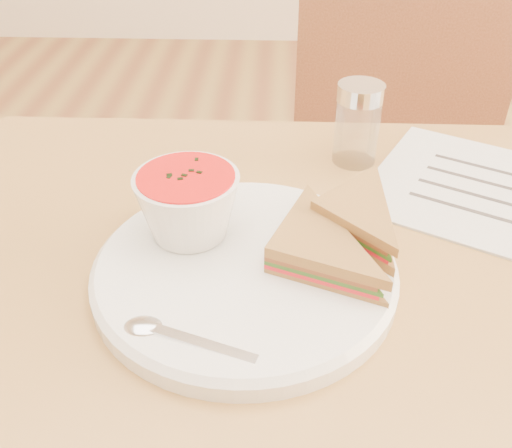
# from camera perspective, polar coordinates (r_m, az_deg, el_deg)

# --- Properties ---
(chair_far) EXTENTS (0.47, 0.47, 0.94)m
(chair_far) POSITION_cam_1_polar(r_m,az_deg,el_deg) (1.13, 13.12, 0.20)
(chair_far) COLOR brown
(chair_far) RESTS_ON floor
(plate) EXTENTS (0.31, 0.31, 0.02)m
(plate) POSITION_cam_1_polar(r_m,az_deg,el_deg) (0.55, -1.14, -4.77)
(plate) COLOR white
(plate) RESTS_ON dining_table
(soup_bowl) EXTENTS (0.11, 0.11, 0.07)m
(soup_bowl) POSITION_cam_1_polar(r_m,az_deg,el_deg) (0.56, -6.78, 1.59)
(soup_bowl) COLOR white
(soup_bowl) RESTS_ON plate
(sandwich_half_a) EXTENTS (0.15, 0.15, 0.04)m
(sandwich_half_a) POSITION_cam_1_polar(r_m,az_deg,el_deg) (0.52, 0.81, -3.90)
(sandwich_half_a) COLOR #B18A3E
(sandwich_half_a) RESTS_ON plate
(sandwich_half_b) EXTENTS (0.15, 0.15, 0.03)m
(sandwich_half_b) POSITION_cam_1_polar(r_m,az_deg,el_deg) (0.56, 5.40, 0.96)
(sandwich_half_b) COLOR #B18A3E
(sandwich_half_b) RESTS_ON plate
(spoon) EXTENTS (0.17, 0.08, 0.01)m
(spoon) POSITION_cam_1_polar(r_m,az_deg,el_deg) (0.47, -5.96, -11.71)
(spoon) COLOR silver
(spoon) RESTS_ON plate
(condiment_shaker) EXTENTS (0.06, 0.06, 0.10)m
(condiment_shaker) POSITION_cam_1_polar(r_m,az_deg,el_deg) (0.73, 10.10, 9.81)
(condiment_shaker) COLOR silver
(condiment_shaker) RESTS_ON dining_table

